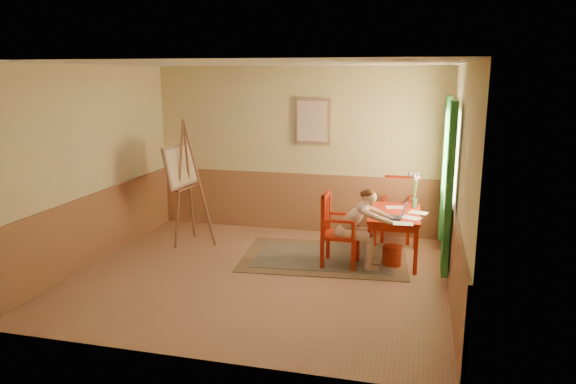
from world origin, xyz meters
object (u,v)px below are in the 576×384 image
(laptop, at_px, (394,215))
(chair_back, at_px, (397,209))
(table, at_px, (395,218))
(easel, at_px, (183,171))
(chair_left, at_px, (337,230))
(figure, at_px, (358,224))

(laptop, bearing_deg, chair_back, 90.69)
(table, relative_size, easel, 0.61)
(chair_back, bearing_deg, chair_left, -117.48)
(chair_back, relative_size, laptop, 2.57)
(chair_back, bearing_deg, laptop, -89.31)
(figure, height_order, easel, easel)
(chair_back, distance_m, easel, 3.51)
(chair_left, xyz_separation_m, chair_back, (0.76, 1.46, -0.01))
(figure, distance_m, easel, 2.92)
(table, bearing_deg, chair_back, 90.61)
(chair_back, distance_m, figure, 1.56)
(table, relative_size, chair_back, 1.17)
(laptop, relative_size, easel, 0.20)
(figure, bearing_deg, chair_back, 72.69)
(easel, bearing_deg, figure, -9.76)
(laptop, bearing_deg, chair_left, -172.58)
(chair_left, relative_size, laptop, 2.62)
(chair_left, bearing_deg, figure, -4.76)
(table, relative_size, chair_left, 1.15)
(table, height_order, laptop, laptop)
(chair_left, bearing_deg, chair_back, 62.52)
(figure, height_order, laptop, figure)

